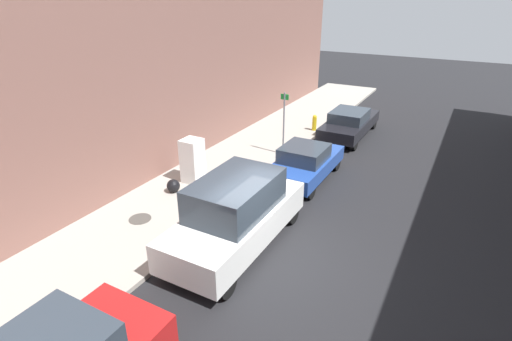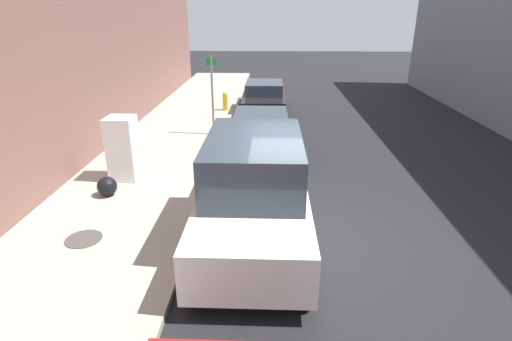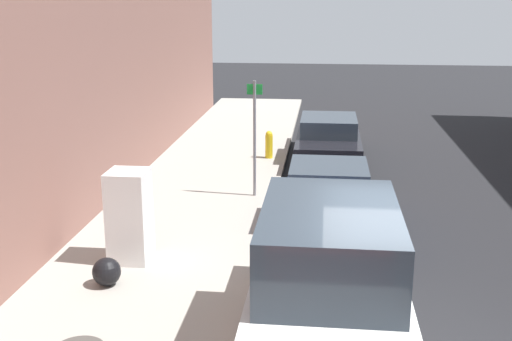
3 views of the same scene
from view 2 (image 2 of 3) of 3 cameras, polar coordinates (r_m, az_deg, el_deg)
name	(u,v)px [view 2 (image 2 of 3)]	position (r m, az deg, el deg)	size (l,w,h in m)	color
ground_plane	(312,241)	(8.20, 7.97, -10.00)	(80.00, 80.00, 0.00)	black
sidewalk_slab	(101,234)	(8.81, -21.25, -8.51)	(3.78, 44.00, 0.13)	#9E998E
discarded_refrigerator	(123,148)	(10.95, -18.45, 3.02)	(0.70, 0.73, 1.67)	white
manhole_cover	(84,239)	(8.62, -23.40, -8.96)	(0.70, 0.70, 0.02)	#47443F
street_sign_post	(212,92)	(14.23, -6.26, 11.12)	(0.36, 0.07, 2.75)	slate
fire_hydrant	(225,101)	(18.09, -4.43, 9.88)	(0.22, 0.22, 0.81)	gold
trash_bag	(107,186)	(10.25, -20.51, -2.12)	(0.47, 0.47, 0.47)	black
parked_van_white	(254,190)	(7.77, -0.25, -2.82)	(2.01, 5.01, 2.13)	silver
parked_hatchback_blue	(261,133)	(12.63, 0.70, 5.45)	(1.80, 3.99, 1.43)	#23479E
parked_sedan_dark	(264,96)	(18.25, 1.18, 10.57)	(1.82, 4.76, 1.38)	black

